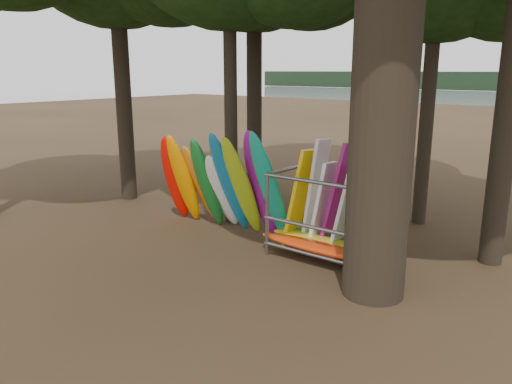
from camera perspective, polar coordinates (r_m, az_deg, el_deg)
The scene contains 3 objects.
ground at distance 12.35m, azimuth -7.13°, elevation -7.12°, with size 120.00×120.00×0.00m, color #47331E.
kayak_row at distance 13.68m, azimuth -4.19°, elevation 0.90°, with size 4.29×1.84×3.12m.
storage_rack at distance 11.87m, azimuth 8.59°, elevation -3.16°, with size 3.23×1.57×2.80m.
Camera 1 is at (8.27, -8.05, 4.38)m, focal length 35.00 mm.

